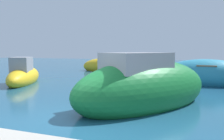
# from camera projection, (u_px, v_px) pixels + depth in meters

# --- Properties ---
(ground) EXTENTS (80.00, 80.00, 0.00)m
(ground) POSITION_uv_depth(u_px,v_px,m) (52.00, 122.00, 6.74)
(ground) COLOR #1E5170
(quay_promenade) EXTENTS (44.00, 32.00, 0.50)m
(quay_promenade) POSITION_uv_depth(u_px,v_px,m) (210.00, 137.00, 4.94)
(quay_promenade) COLOR #ADA89E
(quay_promenade) RESTS_ON ground
(moored_boat_0) EXTENTS (3.37, 5.04, 1.97)m
(moored_boat_0) POSITION_uv_depth(u_px,v_px,m) (24.00, 76.00, 14.39)
(moored_boat_0) COLOR gold
(moored_boat_0) RESTS_ON ground
(moored_boat_1) EXTENTS (5.65, 6.61, 2.55)m
(moored_boat_1) POSITION_uv_depth(u_px,v_px,m) (145.00, 88.00, 8.59)
(moored_boat_1) COLOR #197233
(moored_boat_1) RESTS_ON ground
(moored_boat_3) EXTENTS (2.90, 4.36, 1.44)m
(moored_boat_3) POSITION_uv_depth(u_px,v_px,m) (115.00, 72.00, 17.28)
(moored_boat_3) COLOR #197233
(moored_boat_3) RESTS_ON ground
(moored_boat_4) EXTENTS (4.37, 1.93, 1.62)m
(moored_boat_4) POSITION_uv_depth(u_px,v_px,m) (104.00, 66.00, 22.40)
(moored_boat_4) COLOR gold
(moored_boat_4) RESTS_ON ground
(moored_boat_6) EXTENTS (5.54, 2.42, 2.01)m
(moored_boat_6) POSITION_uv_depth(u_px,v_px,m) (206.00, 75.00, 13.81)
(moored_boat_6) COLOR teal
(moored_boat_6) RESTS_ON ground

